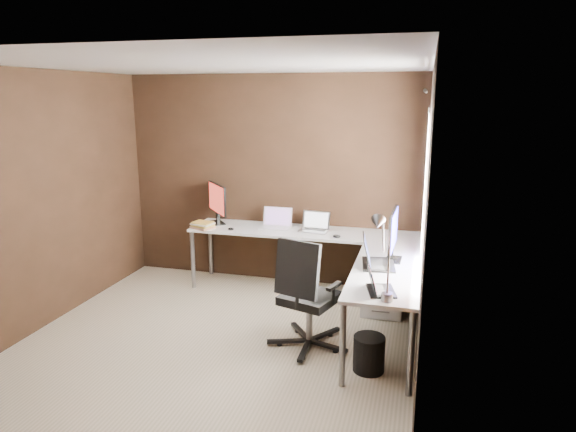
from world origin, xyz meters
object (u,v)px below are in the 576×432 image
object	(u,v)px
monitor_left	(217,201)
monitor_right	(393,232)
drawer_pedestal	(384,284)
book_stack	(203,225)
laptop_silver	(315,227)
laptop_black_big	(374,259)
desk_lamp	(381,246)
office_chair	(307,315)
laptop_white	(276,223)
wastebasket	(369,354)
laptop_black_small	(378,286)

from	to	relation	value
monitor_left	monitor_right	distance (m)	2.33
drawer_pedestal	book_stack	size ratio (longest dim) A/B	2.00
laptop_silver	book_stack	size ratio (longest dim) A/B	1.14
laptop_black_big	desk_lamp	distance (m)	0.84
office_chair	laptop_white	bearing A→B (deg)	133.84
laptop_silver	wastebasket	xyz separation A→B (m)	(0.82, -1.66, -0.63)
office_chair	wastebasket	distance (m)	0.67
laptop_silver	office_chair	world-z (taller)	office_chair
laptop_white	monitor_left	bearing A→B (deg)	179.02
monitor_right	office_chair	distance (m)	1.11
monitor_right	laptop_silver	distance (m)	1.30
monitor_left	drawer_pedestal	bearing A→B (deg)	37.38
drawer_pedestal	desk_lamp	world-z (taller)	desk_lamp
laptop_black_big	office_chair	bearing A→B (deg)	111.59
monitor_left	laptop_silver	bearing A→B (deg)	47.39
book_stack	laptop_black_big	bearing A→B (deg)	-21.90
laptop_white	laptop_black_small	size ratio (longest dim) A/B	1.03
monitor_right	laptop_black_big	world-z (taller)	monitor_right
laptop_white	desk_lamp	size ratio (longest dim) A/B	0.53
drawer_pedestal	laptop_black_big	bearing A→B (deg)	-94.22
book_stack	office_chair	size ratio (longest dim) A/B	0.29
monitor_right	laptop_black_small	distance (m)	0.88
drawer_pedestal	laptop_white	bearing A→B (deg)	162.68
book_stack	drawer_pedestal	bearing A→B (deg)	-4.14
laptop_black_small	desk_lamp	distance (m)	0.38
drawer_pedestal	wastebasket	bearing A→B (deg)	-90.45
drawer_pedestal	laptop_silver	world-z (taller)	laptop_silver
laptop_white	wastebasket	distance (m)	2.21
laptop_white	wastebasket	world-z (taller)	laptop_white
laptop_black_big	book_stack	xyz separation A→B (m)	(-2.07, 0.83, -0.02)
laptop_black_small	monitor_left	bearing A→B (deg)	36.05
laptop_white	wastebasket	size ratio (longest dim) A/B	1.14
laptop_silver	laptop_black_big	xyz separation A→B (m)	(0.78, -1.07, 0.01)
laptop_black_big	office_chair	distance (m)	0.80
drawer_pedestal	laptop_black_big	distance (m)	0.84
desk_lamp	monitor_left	bearing A→B (deg)	153.86
monitor_left	monitor_right	bearing A→B (deg)	26.04
drawer_pedestal	laptop_white	world-z (taller)	laptop_white
drawer_pedestal	book_stack	distance (m)	2.18
laptop_silver	monitor_left	bearing A→B (deg)	-176.61
laptop_silver	book_stack	xyz separation A→B (m)	(-1.29, -0.23, -0.01)
drawer_pedestal	office_chair	size ratio (longest dim) A/B	0.57
laptop_silver	drawer_pedestal	bearing A→B (deg)	-19.86
desk_lamp	laptop_black_big	bearing A→B (deg)	113.77
monitor_right	laptop_white	xyz separation A→B (m)	(-1.40, 0.89, -0.22)
laptop_silver	book_stack	world-z (taller)	laptop_silver
book_stack	desk_lamp	xyz separation A→B (m)	(2.19, -1.59, 0.37)
monitor_left	laptop_black_big	size ratio (longest dim) A/B	1.09
monitor_left	laptop_black_big	xyz separation A→B (m)	(2.00, -1.10, -0.22)
laptop_white	desk_lamp	bearing A→B (deg)	-53.21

